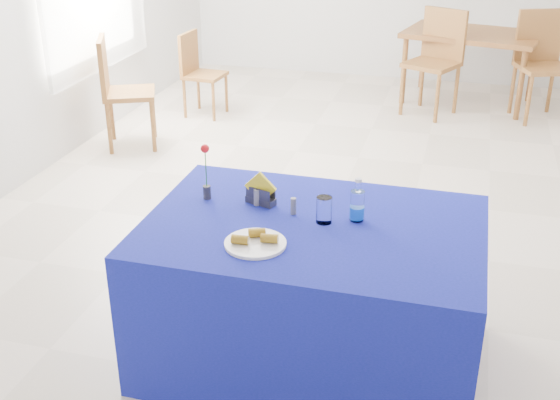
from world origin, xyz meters
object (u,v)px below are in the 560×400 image
object	(u,v)px
chair_bg_right	(541,57)
plate	(255,243)
water_bottle	(357,207)
oak_table	(472,39)
chair_win_a	(118,85)
blue_table	(312,292)
chair_win_b	(198,68)
chair_bg_left	(437,54)

from	to	relation	value
chair_bg_right	plate	bearing A→B (deg)	-128.50
plate	water_bottle	world-z (taller)	water_bottle
oak_table	water_bottle	bearing A→B (deg)	-95.38
water_bottle	chair_win_a	xyz separation A→B (m)	(-2.52, 2.42, -0.26)
blue_table	chair_bg_right	world-z (taller)	chair_bg_right
oak_table	chair_win_b	distance (m)	2.87
oak_table	chair_bg_right	bearing A→B (deg)	-23.87
blue_table	chair_win_b	world-z (taller)	chair_win_b
chair_bg_right	chair_win_b	xyz separation A→B (m)	(-3.30, -0.84, -0.13)
blue_table	water_bottle	world-z (taller)	water_bottle
water_bottle	oak_table	size ratio (longest dim) A/B	0.14
chair_bg_right	water_bottle	bearing A→B (deg)	-125.12
plate	chair_bg_right	xyz separation A→B (m)	(1.51, 4.68, -0.16)
water_bottle	chair_win_a	bearing A→B (deg)	136.12
chair_win_b	chair_win_a	bearing A→B (deg)	167.00
chair_bg_right	chair_win_b	size ratio (longest dim) A/B	1.27
plate	oak_table	xyz separation A→B (m)	(0.83, 4.98, -0.09)
chair_bg_left	chair_win_a	distance (m)	3.17
plate	chair_bg_left	xyz separation A→B (m)	(0.51, 4.55, -0.17)
blue_table	chair_bg_right	xyz separation A→B (m)	(1.31, 4.42, 0.23)
plate	oak_table	world-z (taller)	plate
oak_table	plate	bearing A→B (deg)	-99.44
plate	blue_table	xyz separation A→B (m)	(0.20, 0.27, -0.39)
blue_table	chair_win_a	bearing A→B (deg)	132.73
chair_win_b	oak_table	bearing A→B (deg)	-61.99
plate	water_bottle	distance (m)	0.54
water_bottle	chair_bg_right	distance (m)	4.46
oak_table	chair_win_b	world-z (taller)	chair_win_b
water_bottle	oak_table	xyz separation A→B (m)	(0.44, 4.62, -0.15)
chair_bg_left	chair_bg_right	bearing A→B (deg)	32.22
chair_win_b	water_bottle	bearing A→B (deg)	-143.33
chair_win_a	blue_table	bearing A→B (deg)	-161.56
chair_bg_right	blue_table	bearing A→B (deg)	-127.10
chair_bg_left	chair_win_b	bearing A→B (deg)	-138.21
chair_bg_left	chair_bg_right	world-z (taller)	chair_bg_right
chair_win_a	plate	bearing A→B (deg)	-166.98
chair_bg_right	chair_win_a	bearing A→B (deg)	-173.12
chair_bg_left	chair_win_b	xyz separation A→B (m)	(-2.30, -0.71, -0.12)
oak_table	chair_bg_right	distance (m)	0.75
oak_table	chair_win_a	bearing A→B (deg)	-143.40
water_bottle	chair_win_b	bearing A→B (deg)	122.22
plate	blue_table	world-z (taller)	plate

